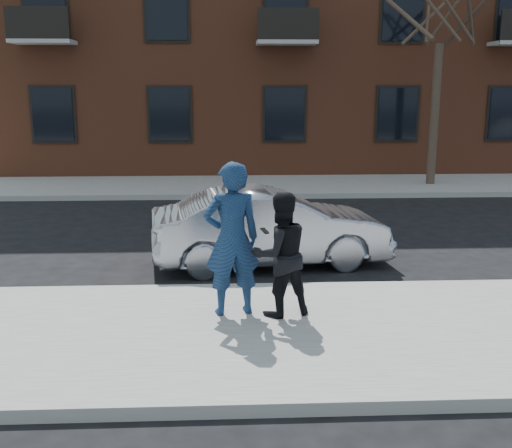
{
  "coord_description": "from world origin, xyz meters",
  "views": [
    {
      "loc": [
        -1.77,
        -7.18,
        3.13
      ],
      "look_at": [
        -1.42,
        0.4,
        1.37
      ],
      "focal_mm": 42.0,
      "sensor_mm": 36.0,
      "label": 1
    }
  ],
  "objects_px": {
    "man_peacoat": "(280,254)",
    "man_hoodie": "(232,239)",
    "street_tree": "(442,1)",
    "silver_sedan": "(271,227)"
  },
  "relations": [
    {
      "from": "man_peacoat",
      "to": "silver_sedan",
      "type": "bearing_deg",
      "value": -109.78
    },
    {
      "from": "silver_sedan",
      "to": "man_hoodie",
      "type": "bearing_deg",
      "value": 157.52
    },
    {
      "from": "street_tree",
      "to": "man_peacoat",
      "type": "height_order",
      "value": "street_tree"
    },
    {
      "from": "street_tree",
      "to": "silver_sedan",
      "type": "bearing_deg",
      "value": -124.95
    },
    {
      "from": "street_tree",
      "to": "man_peacoat",
      "type": "distance_m",
      "value": 12.89
    },
    {
      "from": "street_tree",
      "to": "man_hoodie",
      "type": "bearing_deg",
      "value": -120.46
    },
    {
      "from": "man_hoodie",
      "to": "street_tree",
      "type": "bearing_deg",
      "value": -132.76
    },
    {
      "from": "street_tree",
      "to": "silver_sedan",
      "type": "relative_size",
      "value": 1.63
    },
    {
      "from": "man_peacoat",
      "to": "man_hoodie",
      "type": "bearing_deg",
      "value": -24.77
    },
    {
      "from": "man_hoodie",
      "to": "man_peacoat",
      "type": "bearing_deg",
      "value": 161.38
    }
  ]
}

